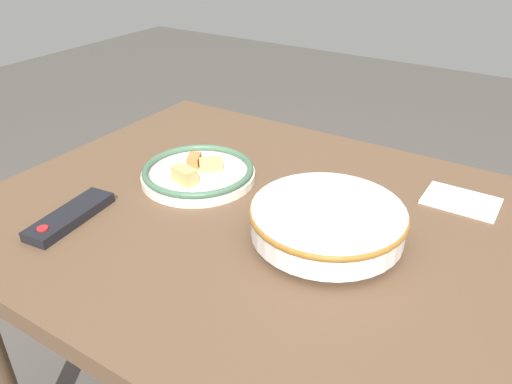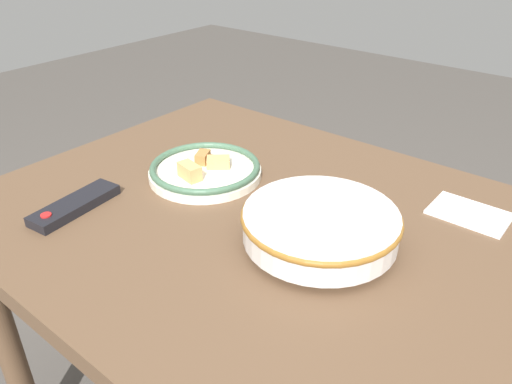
# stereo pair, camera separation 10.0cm
# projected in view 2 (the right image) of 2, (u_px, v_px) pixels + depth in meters

# --- Properties ---
(dining_table) EXTENTS (1.14, 0.87, 0.74)m
(dining_table) POSITION_uv_depth(u_px,v_px,m) (264.00, 254.00, 1.03)
(dining_table) COLOR brown
(dining_table) RESTS_ON ground_plane
(noodle_bowl) EXTENTS (0.28, 0.28, 0.07)m
(noodle_bowl) POSITION_uv_depth(u_px,v_px,m) (320.00, 225.00, 0.88)
(noodle_bowl) COLOR silver
(noodle_bowl) RESTS_ON dining_table
(food_plate) EXTENTS (0.25, 0.25, 0.05)m
(food_plate) POSITION_uv_depth(u_px,v_px,m) (205.00, 170.00, 1.12)
(food_plate) COLOR silver
(food_plate) RESTS_ON dining_table
(tv_remote) EXTENTS (0.08, 0.20, 0.02)m
(tv_remote) POSITION_uv_depth(u_px,v_px,m) (75.00, 205.00, 1.00)
(tv_remote) COLOR black
(tv_remote) RESTS_ON dining_table
(folded_napkin) EXTENTS (0.15, 0.10, 0.01)m
(folded_napkin) POSITION_uv_depth(u_px,v_px,m) (469.00, 214.00, 0.99)
(folded_napkin) COLOR white
(folded_napkin) RESTS_ON dining_table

